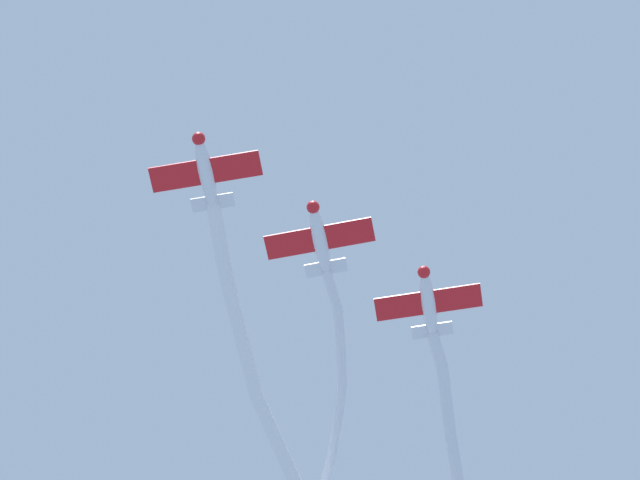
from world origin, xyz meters
TOP-DOWN VIEW (x-y plane):
  - airplane_lead at (-5.49, 4.18)m, footprint 5.08×6.80m
  - smoke_trail_lead at (11.39, 2.27)m, footprint 29.79×5.44m
  - airplane_left_wing at (-0.27, -2.09)m, footprint 5.11×6.82m
  - smoke_trail_left_wing at (14.74, -0.69)m, footprint 25.34×6.60m
  - airplane_right_wing at (4.95, -8.36)m, footprint 5.06×6.79m
  - smoke_trail_right_wing at (16.64, -9.25)m, footprint 19.30×2.68m

SIDE VIEW (x-z plane):
  - smoke_trail_lead at x=11.39m, z-range 73.51..75.60m
  - airplane_lead at x=-5.49m, z-range 74.43..76.13m
  - airplane_left_wing at x=-0.27m, z-range 74.68..76.38m
  - smoke_trail_right_wing at x=16.64m, z-range 74.84..76.49m
  - airplane_right_wing at x=4.95m, z-range 74.93..76.63m
  - smoke_trail_left_wing at x=14.74m, z-range 75.30..78.42m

